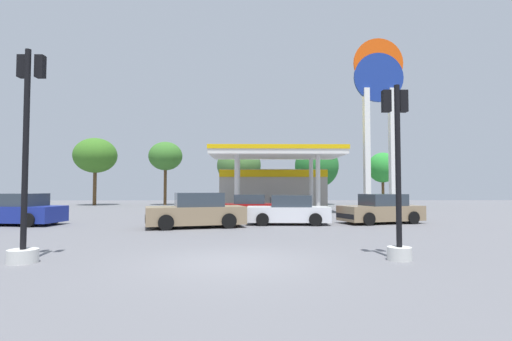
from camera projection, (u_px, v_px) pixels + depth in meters
name	position (u px, v px, depth m)	size (l,w,h in m)	color
ground_plane	(233.00, 262.00, 9.46)	(90.00, 90.00, 0.00)	slate
gas_station	(273.00, 183.00, 33.39)	(9.80, 10.99, 4.81)	#ADA89E
station_pole_sign	(379.00, 102.00, 28.31)	(3.66, 0.56, 12.92)	white
car_0	(251.00, 207.00, 23.63)	(3.94, 1.84, 1.40)	black
car_1	(288.00, 211.00, 19.13)	(4.16, 2.02, 1.46)	black
car_2	(18.00, 211.00, 18.80)	(4.54, 2.46, 1.55)	black
car_3	(381.00, 210.00, 19.72)	(4.52, 2.88, 1.50)	black
car_4	(196.00, 212.00, 17.73)	(4.80, 2.99, 1.60)	black
traffic_signal_0	(398.00, 188.00, 9.83)	(0.65, 0.66, 4.49)	silver
traffic_signal_1	(26.00, 184.00, 9.47)	(0.70, 0.71, 5.30)	silver
tree_0	(95.00, 156.00, 39.59)	(4.34, 4.34, 6.94)	brown
tree_1	(166.00, 156.00, 39.91)	(3.47, 3.47, 6.59)	brown
tree_2	(239.00, 165.00, 40.96)	(4.68, 4.68, 6.24)	brown
tree_3	(317.00, 166.00, 41.08)	(4.65, 4.65, 6.50)	brown
tree_4	(383.00, 168.00, 41.14)	(3.13, 3.13, 5.58)	brown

